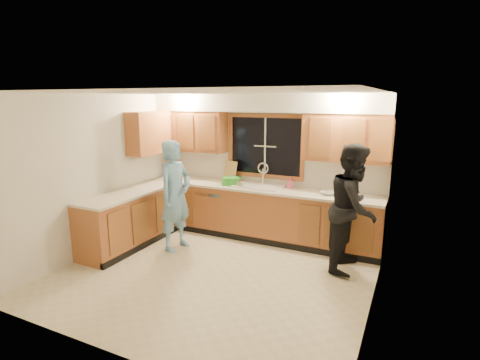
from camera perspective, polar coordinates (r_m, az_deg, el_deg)
name	(u,v)px	position (r m, az deg, el deg)	size (l,w,h in m)	color
floor	(214,274)	(5.46, -3.97, -14.06)	(4.20, 4.20, 0.00)	beige
ceiling	(211,92)	(4.90, -4.41, 13.16)	(4.20, 4.20, 0.00)	white
wall_back	(265,166)	(6.72, 3.86, 2.20)	(4.20, 4.20, 0.00)	silver
wall_left	(97,175)	(6.33, -20.95, 0.78)	(3.80, 3.80, 0.00)	silver
wall_right	(378,207)	(4.42, 20.27, -3.87)	(3.80, 3.80, 0.00)	silver
base_cabinets_back	(258,213)	(6.64, 2.80, -5.10)	(4.20, 0.60, 0.88)	#A55D30
base_cabinets_left	(130,220)	(6.56, -16.38, -5.82)	(0.60, 1.90, 0.88)	#A55D30
countertop_back	(258,188)	(6.50, 2.79, -1.27)	(4.20, 0.63, 0.04)	beige
countertop_left	(129,193)	(6.43, -16.52, -1.94)	(0.63, 1.90, 0.04)	beige
upper_cabinets_left	(192,131)	(7.15, -7.33, 7.39)	(1.35, 0.33, 0.75)	#A55D30
upper_cabinets_right	(347,138)	(6.10, 15.96, 6.20)	(1.35, 0.33, 0.75)	#A55D30
upper_cabinets_return	(149,133)	(6.95, -13.67, 7.01)	(0.33, 0.90, 0.75)	#A55D30
soffit	(262,103)	(6.45, 3.42, 11.62)	(4.20, 0.35, 0.30)	silver
window_frame	(265,146)	(6.66, 3.88, 5.16)	(1.44, 0.03, 1.14)	black
sink	(259,190)	(6.53, 2.85, -1.53)	(0.86, 0.52, 0.57)	silver
dishwasher	(216,209)	(7.00, -3.69, -4.46)	(0.60, 0.56, 0.82)	white
stove	(105,230)	(6.17, -19.92, -7.12)	(0.58, 0.75, 0.90)	white
man	(175,196)	(6.12, -9.81, -2.36)	(0.65, 0.43, 1.79)	#689FC6
woman	(353,208)	(5.53, 16.89, -4.09)	(0.89, 0.69, 1.83)	black
knife_block	(176,170)	(7.50, -9.70, 1.50)	(0.13, 0.11, 0.24)	brown
cutting_board	(230,171)	(6.90, -1.51, 1.33)	(0.29, 0.02, 0.39)	tan
dish_crate	(231,181)	(6.66, -1.31, -0.16)	(0.29, 0.27, 0.13)	#2C9326
soap_bottle	(290,182)	(6.47, 7.65, -0.36)	(0.09, 0.09, 0.19)	#E3567F
bowl	(328,193)	(6.14, 13.28, -1.95)	(0.23, 0.23, 0.06)	silver
can_left	(241,184)	(6.43, 0.19, -0.64)	(0.07, 0.07, 0.13)	beige
can_right	(239,185)	(6.43, -0.16, -0.69)	(0.06, 0.06, 0.12)	beige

